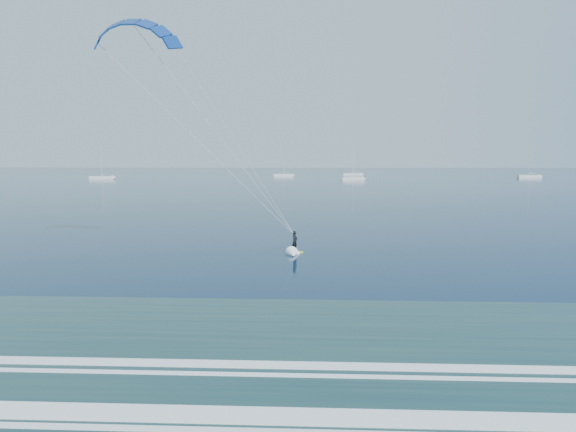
# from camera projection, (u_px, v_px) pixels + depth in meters

# --- Properties ---
(kitesurfer_rig) EXTENTS (16.61, 8.75, 19.16)m
(kitesurfer_rig) POSITION_uv_depth(u_px,v_px,m) (219.00, 137.00, 40.16)
(kitesurfer_rig) COLOR #A1EC1B
(kitesurfer_rig) RESTS_ON ground
(sailboat_1) EXTENTS (9.69, 2.40, 13.17)m
(sailboat_1) POSITION_uv_depth(u_px,v_px,m) (102.00, 177.00, 202.93)
(sailboat_1) COLOR silver
(sailboat_1) RESTS_ON ground
(sailboat_2) EXTENTS (8.73, 2.40, 11.76)m
(sailboat_2) POSITION_uv_depth(u_px,v_px,m) (284.00, 175.00, 231.45)
(sailboat_2) COLOR silver
(sailboat_2) RESTS_ON ground
(sailboat_3) EXTENTS (8.09, 2.40, 11.32)m
(sailboat_3) POSITION_uv_depth(u_px,v_px,m) (353.00, 179.00, 191.23)
(sailboat_3) COLOR silver
(sailboat_3) RESTS_ON ground
(sailboat_4) EXTENTS (9.21, 2.40, 12.45)m
(sailboat_4) POSITION_uv_depth(u_px,v_px,m) (353.00, 174.00, 246.61)
(sailboat_4) COLOR silver
(sailboat_4) RESTS_ON ground
(sailboat_5) EXTENTS (9.46, 2.40, 12.81)m
(sailboat_5) POSITION_uv_depth(u_px,v_px,m) (529.00, 176.00, 216.96)
(sailboat_5) COLOR silver
(sailboat_5) RESTS_ON ground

